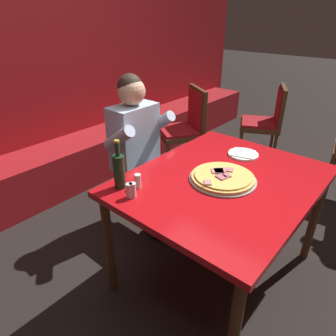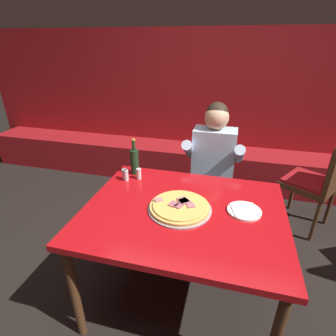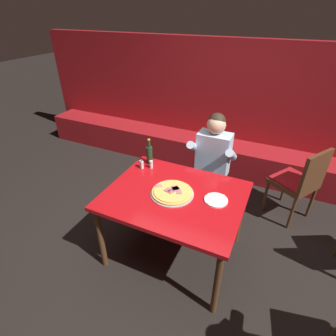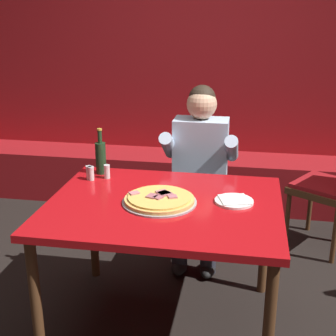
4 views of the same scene
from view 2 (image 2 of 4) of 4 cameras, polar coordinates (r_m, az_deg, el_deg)
ground_plane at (r=2.22m, az=2.81°, el=-25.65°), size 24.00×24.00×0.00m
booth_wall_panel at (r=3.63m, az=10.50°, el=12.96°), size 6.80×0.16×1.90m
booth_bench at (r=3.56m, az=9.12°, el=0.51°), size 6.46×0.48×0.46m
main_dining_table at (r=1.73m, az=3.31°, el=-11.12°), size 1.26×1.01×0.78m
pizza at (r=1.67m, az=2.56°, el=-8.46°), size 0.40×0.40×0.05m
plate_white_paper at (r=1.72m, az=16.27°, el=-8.91°), size 0.21×0.21×0.02m
beer_bottle at (r=2.08m, az=-7.29°, el=1.57°), size 0.07×0.07×0.29m
shaker_parmesan at (r=2.03m, az=-9.43°, el=-1.51°), size 0.04×0.04×0.09m
shaker_black_pepper at (r=2.02m, az=-6.36°, el=-1.36°), size 0.04×0.04×0.09m
shaker_oregano at (r=2.01m, az=-9.12°, el=-1.69°), size 0.04×0.04×0.09m
diner_seated_blue_shirt at (r=2.40m, az=9.56°, el=0.10°), size 0.53×0.53×1.27m
dining_chair_by_booth at (r=2.87m, az=30.05°, el=-2.02°), size 0.61×0.61×0.96m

